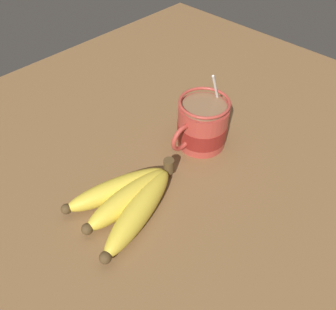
{
  "coord_description": "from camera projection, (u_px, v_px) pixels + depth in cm",
  "views": [
    {
      "loc": [
        37.16,
        27.69,
        51.02
      ],
      "look_at": [
        6.56,
        -1.92,
        7.5
      ],
      "focal_mm": 35.0,
      "sensor_mm": 36.0,
      "label": 1
    }
  ],
  "objects": [
    {
      "name": "table",
      "position": [
        197.0,
        164.0,
        0.68
      ],
      "size": [
        116.15,
        116.15,
        2.82
      ],
      "color": "brown",
      "rests_on": "ground"
    },
    {
      "name": "coffee_mug",
      "position": [
        202.0,
        125.0,
        0.67
      ],
      "size": [
        16.46,
        10.35,
        15.53
      ],
      "color": "#B23D33",
      "rests_on": "table"
    },
    {
      "name": "banana_bunch",
      "position": [
        129.0,
        200.0,
        0.57
      ],
      "size": [
        21.65,
        15.91,
        4.42
      ],
      "color": "#4C381E",
      "rests_on": "table"
    }
  ]
}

